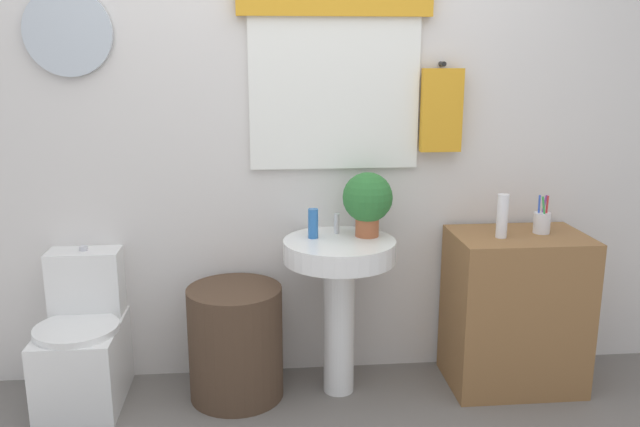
% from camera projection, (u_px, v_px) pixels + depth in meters
% --- Properties ---
extents(back_wall, '(4.40, 0.18, 2.60)m').
position_uv_depth(back_wall, '(298.00, 120.00, 3.21)').
color(back_wall, silver).
rests_on(back_wall, ground_plane).
extents(toilet, '(0.38, 0.51, 0.73)m').
position_uv_depth(toilet, '(84.00, 345.00, 3.10)').
color(toilet, white).
rests_on(toilet, ground_plane).
extents(laundry_hamper, '(0.45, 0.45, 0.55)m').
position_uv_depth(laundry_hamper, '(236.00, 342.00, 3.14)').
color(laundry_hamper, '#4C3828').
rests_on(laundry_hamper, ground_plane).
extents(pedestal_sink, '(0.53, 0.53, 0.77)m').
position_uv_depth(pedestal_sink, '(339.00, 278.00, 3.11)').
color(pedestal_sink, white).
rests_on(pedestal_sink, ground_plane).
extents(faucet, '(0.03, 0.03, 0.10)m').
position_uv_depth(faucet, '(337.00, 223.00, 3.17)').
color(faucet, silver).
rests_on(faucet, pedestal_sink).
extents(wooden_cabinet, '(0.64, 0.44, 0.78)m').
position_uv_depth(wooden_cabinet, '(515.00, 310.00, 3.23)').
color(wooden_cabinet, olive).
rests_on(wooden_cabinet, ground_plane).
extents(soap_bottle, '(0.05, 0.05, 0.14)m').
position_uv_depth(soap_bottle, '(313.00, 223.00, 3.08)').
color(soap_bottle, '#2D6BB7').
rests_on(soap_bottle, pedestal_sink).
extents(potted_plant, '(0.24, 0.24, 0.31)m').
position_uv_depth(potted_plant, '(368.00, 200.00, 3.09)').
color(potted_plant, '#AD5B38').
rests_on(potted_plant, pedestal_sink).
extents(lotion_bottle, '(0.05, 0.05, 0.21)m').
position_uv_depth(lotion_bottle, '(502.00, 216.00, 3.07)').
color(lotion_bottle, white).
rests_on(lotion_bottle, wooden_cabinet).
extents(toothbrush_cup, '(0.08, 0.08, 0.19)m').
position_uv_depth(toothbrush_cup, '(542.00, 222.00, 3.16)').
color(toothbrush_cup, silver).
rests_on(toothbrush_cup, wooden_cabinet).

